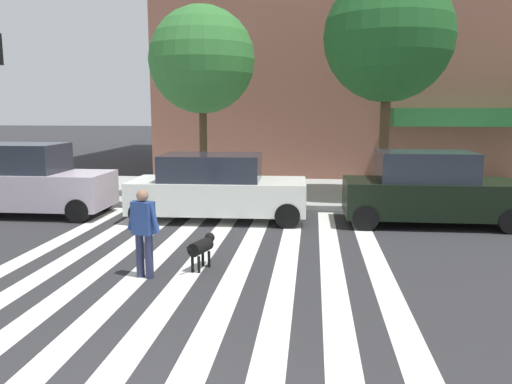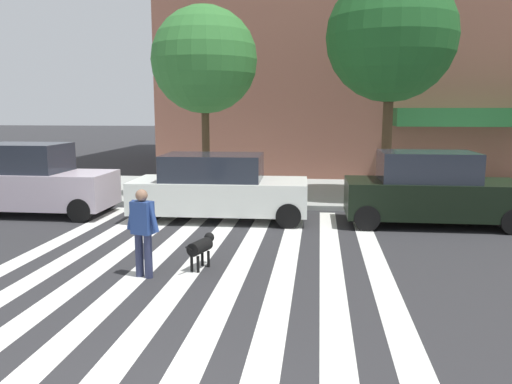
# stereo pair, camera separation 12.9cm
# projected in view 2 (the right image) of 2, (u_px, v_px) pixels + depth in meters

# --- Properties ---
(ground_plane) EXTENTS (160.00, 160.00, 0.00)m
(ground_plane) POSITION_uv_depth(u_px,v_px,m) (225.00, 265.00, 10.10)
(ground_plane) COLOR #2B2B2D
(sidewalk_far) EXTENTS (80.00, 6.00, 0.15)m
(sidewalk_far) POSITION_uv_depth(u_px,v_px,m) (268.00, 191.00, 18.60)
(sidewalk_far) COLOR #A4A8A3
(sidewalk_far) RESTS_ON ground_plane
(crosswalk_stripes) EXTENTS (7.65, 10.79, 0.01)m
(crosswalk_stripes) POSITION_uv_depth(u_px,v_px,m) (196.00, 263.00, 10.17)
(crosswalk_stripes) COLOR silver
(crosswalk_stripes) RESTS_ON ground_plane
(parked_car_near_curb) EXTENTS (4.62, 1.97, 2.08)m
(parked_car_near_curb) POSITION_uv_depth(u_px,v_px,m) (31.00, 181.00, 14.78)
(parked_car_near_curb) COLOR #C0B0BE
(parked_car_near_curb) RESTS_ON ground_plane
(parked_car_behind_first) EXTENTS (4.90, 2.19, 1.83)m
(parked_car_behind_first) POSITION_uv_depth(u_px,v_px,m) (218.00, 188.00, 14.11)
(parked_car_behind_first) COLOR silver
(parked_car_behind_first) RESTS_ON ground_plane
(parked_car_third_in_line) EXTENTS (4.54, 1.97, 1.96)m
(parked_car_third_in_line) POSITION_uv_depth(u_px,v_px,m) (431.00, 190.00, 13.40)
(parked_car_third_in_line) COLOR black
(parked_car_third_in_line) RESTS_ON ground_plane
(street_tree_nearest) EXTENTS (3.48, 3.48, 6.24)m
(street_tree_nearest) POSITION_uv_depth(u_px,v_px,m) (204.00, 60.00, 16.60)
(street_tree_nearest) COLOR #4C3823
(street_tree_nearest) RESTS_ON sidewalk_far
(street_tree_middle) EXTENTS (4.12, 4.12, 7.24)m
(street_tree_middle) POSITION_uv_depth(u_px,v_px,m) (391.00, 37.00, 16.08)
(street_tree_middle) COLOR #4C3823
(street_tree_middle) RESTS_ON sidewalk_far
(pedestrian_dog_walker) EXTENTS (0.70, 0.34, 1.64)m
(pedestrian_dog_walker) POSITION_uv_depth(u_px,v_px,m) (143.00, 228.00, 9.21)
(pedestrian_dog_walker) COLOR #282D4C
(pedestrian_dog_walker) RESTS_ON ground_plane
(dog_on_leash) EXTENTS (0.44, 0.95, 0.65)m
(dog_on_leash) POSITION_uv_depth(u_px,v_px,m) (201.00, 246.00, 9.79)
(dog_on_leash) COLOR black
(dog_on_leash) RESTS_ON ground_plane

